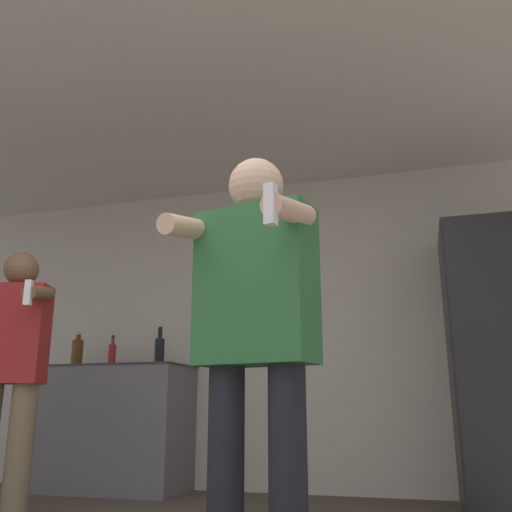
{
  "coord_description": "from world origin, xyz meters",
  "views": [
    {
      "loc": [
        1.0,
        -1.35,
        0.63
      ],
      "look_at": [
        0.41,
        0.66,
        1.19
      ],
      "focal_mm": 40.0,
      "sensor_mm": 36.0,
      "label": 1
    }
  ],
  "objects_px": {
    "person_woman_foreground": "(255,326)",
    "person_man_side": "(10,368)",
    "refrigerator": "(508,361)",
    "bottle_clear_vodka": "(112,354)",
    "bottle_red_label": "(159,350)",
    "bottle_dark_rum": "(77,352)"
  },
  "relations": [
    {
      "from": "refrigerator",
      "to": "bottle_dark_rum",
      "type": "relative_size",
      "value": 6.34
    },
    {
      "from": "bottle_red_label",
      "to": "person_woman_foreground",
      "type": "relative_size",
      "value": 0.2
    },
    {
      "from": "bottle_clear_vodka",
      "to": "refrigerator",
      "type": "bearing_deg",
      "value": -0.98
    },
    {
      "from": "bottle_dark_rum",
      "to": "person_woman_foreground",
      "type": "height_order",
      "value": "person_woman_foreground"
    },
    {
      "from": "person_woman_foreground",
      "to": "bottle_dark_rum",
      "type": "bearing_deg",
      "value": 134.71
    },
    {
      "from": "bottle_red_label",
      "to": "person_woman_foreground",
      "type": "bearing_deg",
      "value": -56.89
    },
    {
      "from": "refrigerator",
      "to": "bottle_red_label",
      "type": "relative_size",
      "value": 6.06
    },
    {
      "from": "bottle_clear_vodka",
      "to": "person_man_side",
      "type": "relative_size",
      "value": 0.16
    },
    {
      "from": "bottle_red_label",
      "to": "person_man_side",
      "type": "height_order",
      "value": "person_man_side"
    },
    {
      "from": "bottle_clear_vodka",
      "to": "person_man_side",
      "type": "bearing_deg",
      "value": -82.55
    },
    {
      "from": "bottle_dark_rum",
      "to": "person_woman_foreground",
      "type": "relative_size",
      "value": 0.19
    },
    {
      "from": "person_woman_foreground",
      "to": "person_man_side",
      "type": "relative_size",
      "value": 1.02
    },
    {
      "from": "refrigerator",
      "to": "person_man_side",
      "type": "bearing_deg",
      "value": -153.88
    },
    {
      "from": "person_woman_foreground",
      "to": "person_man_side",
      "type": "bearing_deg",
      "value": 154.54
    },
    {
      "from": "bottle_dark_rum",
      "to": "bottle_clear_vodka",
      "type": "bearing_deg",
      "value": 0.0
    },
    {
      "from": "refrigerator",
      "to": "bottle_red_label",
      "type": "xyz_separation_m",
      "value": [
        -2.61,
        0.05,
        0.15
      ]
    },
    {
      "from": "refrigerator",
      "to": "bottle_clear_vodka",
      "type": "distance_m",
      "value": 3.05
    },
    {
      "from": "person_woman_foreground",
      "to": "refrigerator",
      "type": "bearing_deg",
      "value": 63.04
    },
    {
      "from": "refrigerator",
      "to": "person_woman_foreground",
      "type": "bearing_deg",
      "value": -116.96
    },
    {
      "from": "person_woman_foreground",
      "to": "person_man_side",
      "type": "height_order",
      "value": "person_woman_foreground"
    },
    {
      "from": "bottle_dark_rum",
      "to": "bottle_red_label",
      "type": "height_order",
      "value": "bottle_red_label"
    },
    {
      "from": "refrigerator",
      "to": "person_man_side",
      "type": "distance_m",
      "value": 3.18
    }
  ]
}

